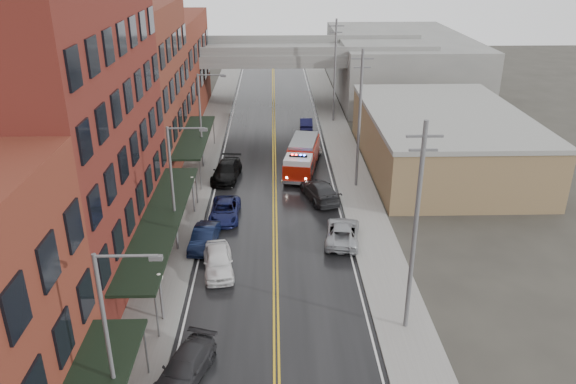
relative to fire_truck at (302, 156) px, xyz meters
name	(u,v)px	position (x,y,z in m)	size (l,w,h in m)	color
road	(275,212)	(-2.59, -8.63, -1.54)	(11.00, 160.00, 0.02)	black
sidewalk_left	(183,212)	(-9.89, -8.63, -1.47)	(3.00, 160.00, 0.15)	slate
sidewalk_right	(366,210)	(4.71, -8.63, -1.47)	(3.00, 160.00, 0.15)	slate
curb_left	(204,212)	(-8.24, -8.63, -1.47)	(0.30, 160.00, 0.15)	gray
curb_right	(345,210)	(3.06, -8.63, -1.47)	(0.30, 160.00, 0.15)	gray
brick_building_b	(58,133)	(-15.89, -15.63, 7.45)	(9.00, 20.00, 18.00)	#5C1D18
brick_building_c	(128,90)	(-15.89, 1.87, 5.95)	(9.00, 15.00, 15.00)	maroon
brick_building_far	(163,68)	(-15.89, 19.37, 4.45)	(9.00, 20.00, 12.00)	#5F2C19
tan_building	(442,141)	(13.41, 1.37, 0.95)	(14.00, 22.00, 5.00)	brown
right_far_block	(399,64)	(15.41, 31.37, 2.45)	(18.00, 30.00, 8.00)	slate
awning_1	(162,219)	(-10.09, -15.63, 1.44)	(2.60, 18.00, 3.09)	black
awning_2	(195,136)	(-10.08, 1.87, 1.44)	(2.60, 13.00, 3.09)	black
globe_lamp_1	(160,286)	(-8.99, -22.63, 0.77)	(0.44, 0.44, 3.12)	#59595B
globe_lamp_2	(193,186)	(-8.99, -8.63, 0.77)	(0.44, 0.44, 3.12)	#59595B
street_lamp_0	(113,337)	(-9.14, -30.63, 3.64)	(2.64, 0.22, 9.00)	#59595B
street_lamp_1	(176,182)	(-9.14, -14.63, 3.64)	(2.64, 0.22, 9.00)	#59595B
street_lamp_2	(203,115)	(-9.14, 1.37, 3.64)	(2.64, 0.22, 9.00)	#59595B
utility_pole_0	(415,227)	(4.61, -23.63, 4.76)	(1.80, 0.24, 12.00)	#59595B
utility_pole_1	(360,118)	(4.61, -3.63, 4.76)	(1.80, 0.24, 12.00)	#59595B
utility_pole_2	(335,69)	(4.61, 16.37, 4.76)	(1.80, 0.24, 12.00)	#59595B
overpass	(273,61)	(-2.59, 23.37, 4.44)	(40.00, 10.00, 7.50)	slate
fire_truck	(302,156)	(0.00, 0.00, 0.00)	(4.22, 8.14, 2.85)	#971306
parked_car_left_3	(185,368)	(-7.08, -27.33, -0.87)	(1.89, 4.65, 1.35)	#27272A
parked_car_left_4	(218,261)	(-6.32, -17.43, -0.76)	(1.87, 4.64, 1.58)	white
parked_car_left_5	(204,238)	(-7.59, -14.07, -0.84)	(1.49, 4.28, 1.41)	black
parked_car_left_6	(225,210)	(-6.48, -9.60, -0.88)	(2.22, 4.82, 1.34)	#111643
parked_car_left_7	(227,171)	(-6.94, -1.53, -0.76)	(2.21, 5.44, 1.58)	black
parked_car_right_0	(342,232)	(2.24, -13.51, -0.84)	(2.33, 5.05, 1.40)	#979A9F
parked_car_right_1	(320,191)	(1.19, -6.27, -0.76)	(2.21, 5.43, 1.58)	#27282A
parked_car_right_2	(311,145)	(1.22, 5.80, -0.88)	(1.58, 3.92, 1.34)	silver
parked_car_right_3	(306,123)	(1.15, 13.57, -0.88)	(1.41, 4.04, 1.33)	black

